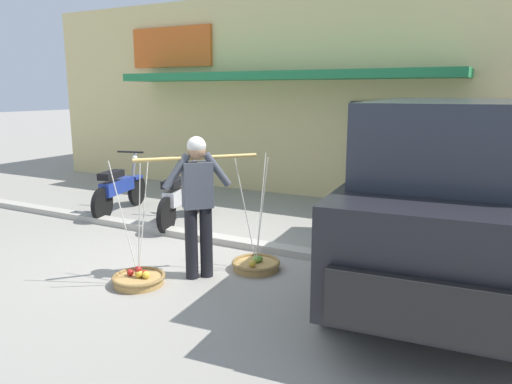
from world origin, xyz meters
The scene contains 9 objects.
ground_plane centered at (0.00, 0.00, 0.00)m, with size 90.00×90.00×0.00m, color gray.
sidewalk_curb centered at (0.00, 0.70, 0.05)m, with size 20.00×0.24×0.10m, color #AEA89C.
fruit_vendor centered at (0.48, -0.56, 0.98)m, with size 1.01×1.09×1.70m.
fruit_basket_left_side centered at (0.00, -1.09, 0.08)m, with size 0.61×0.61×1.45m.
fruit_basket_right_side centered at (0.97, -0.02, 0.08)m, with size 0.61×0.61×1.45m.
motorcycle_nearest_shop centered at (-2.60, 1.37, 0.45)m, with size 0.62×1.79×1.09m.
motorcycle_second_in_row centered at (-1.15, 1.29, 0.45)m, with size 0.64×1.78×1.09m.
parked_truck centered at (3.13, 0.71, 1.13)m, with size 2.45×4.94×2.10m.
storefront_building centered at (-0.61, 6.82, 2.10)m, with size 13.00×6.00×4.20m.
Camera 1 is at (3.67, -5.10, 2.20)m, focal length 33.96 mm.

